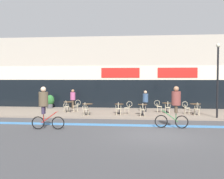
{
  "coord_description": "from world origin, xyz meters",
  "views": [
    {
      "loc": [
        -0.81,
        -12.3,
        2.69
      ],
      "look_at": [
        -2.81,
        7.12,
        1.82
      ],
      "focal_mm": 42.0,
      "sensor_mm": 36.0,
      "label": 1
    }
  ],
  "objects_px": {
    "cafe_chair_0_side": "(77,105)",
    "pedestrian_near_end": "(145,99)",
    "cafe_chair_0_near": "(66,106)",
    "cafe_chair_2_side": "(128,107)",
    "cafe_chair_5_near": "(197,108)",
    "cyclist_2": "(175,103)",
    "bistro_table_0": "(69,104)",
    "cafe_chair_3_near": "(143,109)",
    "pedestrian_far_end": "(73,97)",
    "bistro_table_1": "(87,107)",
    "cafe_chair_5_side": "(186,107)",
    "bistro_table_3": "(143,107)",
    "bistro_table_4": "(167,106)",
    "cyclist_1": "(44,104)",
    "cafe_chair_4_side": "(158,105)",
    "planter_pot": "(50,101)",
    "cafe_chair_2_near": "(119,108)",
    "cafe_chair_4_near": "(168,106)",
    "cafe_chair_1_near": "(85,108)",
    "bistro_table_5": "(195,107)",
    "lamp_post": "(218,75)",
    "bistro_table_2": "(119,107)"
  },
  "relations": [
    {
      "from": "bistro_table_3",
      "to": "cafe_chair_3_near",
      "type": "height_order",
      "value": "cafe_chair_3_near"
    },
    {
      "from": "bistro_table_1",
      "to": "planter_pot",
      "type": "height_order",
      "value": "planter_pot"
    },
    {
      "from": "cafe_chair_5_side",
      "to": "pedestrian_far_end",
      "type": "relative_size",
      "value": 0.56
    },
    {
      "from": "cafe_chair_0_near",
      "to": "cafe_chair_4_side",
      "type": "height_order",
      "value": "same"
    },
    {
      "from": "planter_pot",
      "to": "pedestrian_near_end",
      "type": "xyz_separation_m",
      "value": [
        7.98,
        -1.54,
        0.34
      ]
    },
    {
      "from": "bistro_table_5",
      "to": "cafe_chair_1_near",
      "type": "xyz_separation_m",
      "value": [
        -7.55,
        -1.56,
        -0.02
      ]
    },
    {
      "from": "cafe_chair_0_side",
      "to": "cafe_chair_3_near",
      "type": "distance_m",
      "value": 5.33
    },
    {
      "from": "cafe_chair_1_near",
      "to": "cafe_chair_5_side",
      "type": "xyz_separation_m",
      "value": [
        6.92,
        1.56,
        0.0
      ]
    },
    {
      "from": "cafe_chair_4_side",
      "to": "cafe_chair_3_near",
      "type": "bearing_deg",
      "value": -116.16
    },
    {
      "from": "cafe_chair_5_near",
      "to": "cyclist_2",
      "type": "xyz_separation_m",
      "value": [
        -2.04,
        -4.12,
        0.7
      ]
    },
    {
      "from": "cafe_chair_0_side",
      "to": "cafe_chair_2_near",
      "type": "relative_size",
      "value": 1.0
    },
    {
      "from": "bistro_table_0",
      "to": "cafe_chair_0_side",
      "type": "xyz_separation_m",
      "value": [
        0.63,
        0.01,
        -0.03
      ]
    },
    {
      "from": "pedestrian_near_end",
      "to": "pedestrian_far_end",
      "type": "bearing_deg",
      "value": 159.23
    },
    {
      "from": "bistro_table_2",
      "to": "cyclist_1",
      "type": "height_order",
      "value": "cyclist_1"
    },
    {
      "from": "cafe_chair_1_near",
      "to": "pedestrian_far_end",
      "type": "xyz_separation_m",
      "value": [
        -1.88,
        3.92,
        0.44
      ]
    },
    {
      "from": "cafe_chair_2_side",
      "to": "cafe_chair_0_near",
      "type": "bearing_deg",
      "value": -4.02
    },
    {
      "from": "lamp_post",
      "to": "pedestrian_near_end",
      "type": "relative_size",
      "value": 2.97
    },
    {
      "from": "bistro_table_5",
      "to": "cyclist_1",
      "type": "xyz_separation_m",
      "value": [
        -8.86,
        -5.75,
        0.68
      ]
    },
    {
      "from": "cafe_chair_4_near",
      "to": "cafe_chair_2_side",
      "type": "bearing_deg",
      "value": 102.83
    },
    {
      "from": "planter_pot",
      "to": "cyclist_1",
      "type": "xyz_separation_m",
      "value": [
        2.59,
        -8.3,
        0.6
      ]
    },
    {
      "from": "pedestrian_near_end",
      "to": "cafe_chair_4_side",
      "type": "bearing_deg",
      "value": -20.21
    },
    {
      "from": "bistro_table_4",
      "to": "cafe_chair_4_side",
      "type": "relative_size",
      "value": 0.81
    },
    {
      "from": "cafe_chair_0_near",
      "to": "pedestrian_near_end",
      "type": "height_order",
      "value": "pedestrian_near_end"
    },
    {
      "from": "bistro_table_1",
      "to": "bistro_table_4",
      "type": "height_order",
      "value": "bistro_table_1"
    },
    {
      "from": "bistro_table_4",
      "to": "cafe_chair_3_near",
      "type": "relative_size",
      "value": 0.81
    },
    {
      "from": "bistro_table_5",
      "to": "cafe_chair_5_near",
      "type": "distance_m",
      "value": 0.63
    },
    {
      "from": "bistro_table_1",
      "to": "cafe_chair_5_side",
      "type": "distance_m",
      "value": 6.97
    },
    {
      "from": "bistro_table_1",
      "to": "cafe_chair_0_side",
      "type": "bearing_deg",
      "value": 127.87
    },
    {
      "from": "cafe_chair_4_near",
      "to": "cafe_chair_4_side",
      "type": "relative_size",
      "value": 1.0
    },
    {
      "from": "bistro_table_0",
      "to": "cafe_chair_3_near",
      "type": "distance_m",
      "value": 5.91
    },
    {
      "from": "bistro_table_4",
      "to": "cafe_chair_3_near",
      "type": "xyz_separation_m",
      "value": [
        -1.81,
        -2.27,
        0.01
      ]
    },
    {
      "from": "bistro_table_5",
      "to": "cyclist_1",
      "type": "distance_m",
      "value": 10.59
    },
    {
      "from": "cafe_chair_3_near",
      "to": "pedestrian_near_end",
      "type": "bearing_deg",
      "value": -7.34
    },
    {
      "from": "bistro_table_0",
      "to": "cafe_chair_1_near",
      "type": "distance_m",
      "value": 2.69
    },
    {
      "from": "bistro_table_3",
      "to": "cafe_chair_5_near",
      "type": "xyz_separation_m",
      "value": [
        3.71,
        0.22,
        -0.01
      ]
    },
    {
      "from": "bistro_table_4",
      "to": "lamp_post",
      "type": "bearing_deg",
      "value": -38.18
    },
    {
      "from": "cafe_chair_2_side",
      "to": "cafe_chair_5_side",
      "type": "bearing_deg",
      "value": -176.69
    },
    {
      "from": "bistro_table_0",
      "to": "pedestrian_near_end",
      "type": "height_order",
      "value": "pedestrian_near_end"
    },
    {
      "from": "cafe_chair_3_near",
      "to": "pedestrian_near_end",
      "type": "distance_m",
      "value": 2.53
    },
    {
      "from": "bistro_table_1",
      "to": "cafe_chair_5_side",
      "type": "bearing_deg",
      "value": 7.69
    },
    {
      "from": "bistro_table_0",
      "to": "cafe_chair_3_near",
      "type": "relative_size",
      "value": 0.84
    },
    {
      "from": "cafe_chair_0_near",
      "to": "pedestrian_far_end",
      "type": "relative_size",
      "value": 0.56
    },
    {
      "from": "cafe_chair_0_near",
      "to": "cafe_chair_2_side",
      "type": "bearing_deg",
      "value": -89.04
    },
    {
      "from": "bistro_table_4",
      "to": "cyclist_1",
      "type": "xyz_separation_m",
      "value": [
        -6.97,
        -6.55,
        0.7
      ]
    },
    {
      "from": "cafe_chair_2_near",
      "to": "cafe_chair_5_side",
      "type": "bearing_deg",
      "value": -76.61
    },
    {
      "from": "cafe_chair_0_side",
      "to": "pedestrian_near_end",
      "type": "xyz_separation_m",
      "value": [
        5.19,
        0.51,
        0.44
      ]
    },
    {
      "from": "cafe_chair_2_side",
      "to": "cafe_chair_4_side",
      "type": "bearing_deg",
      "value": -154.02
    },
    {
      "from": "cafe_chair_0_side",
      "to": "cafe_chair_5_side",
      "type": "distance_m",
      "value": 8.04
    },
    {
      "from": "cafe_chair_4_side",
      "to": "cafe_chair_1_near",
      "type": "bearing_deg",
      "value": -153.4
    },
    {
      "from": "cafe_chair_2_side",
      "to": "cafe_chair_3_near",
      "type": "xyz_separation_m",
      "value": [
        1.02,
        -1.13,
        0.0
      ]
    }
  ]
}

